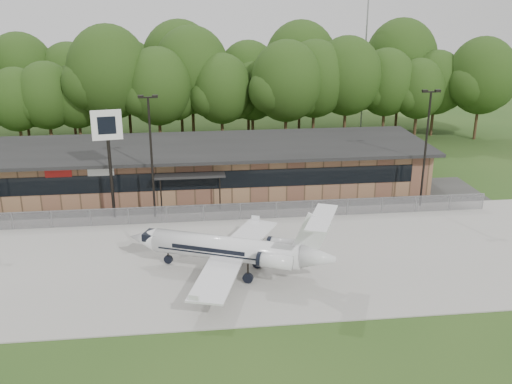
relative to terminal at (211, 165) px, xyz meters
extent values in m
plane|color=#274719|center=(0.00, -23.94, -2.18)|extent=(160.00, 160.00, 0.00)
cube|color=#9E9B93|center=(0.00, -15.94, -2.14)|extent=(64.00, 18.00, 0.08)
cube|color=#383835|center=(0.00, -4.44, -2.15)|extent=(50.00, 9.00, 0.06)
cube|color=#926C49|center=(0.00, 0.06, -0.18)|extent=(40.00, 10.00, 4.00)
cube|color=black|center=(0.00, -4.96, 0.12)|extent=(36.00, 0.08, 1.60)
cube|color=black|center=(0.00, -0.44, 1.97)|extent=(41.00, 11.50, 0.30)
cube|color=black|center=(-2.00, -5.54, 0.82)|extent=(6.00, 1.60, 0.20)
cube|color=#AB1715|center=(-13.00, -4.99, 1.22)|extent=(2.20, 0.06, 0.70)
cube|color=silver|center=(-9.50, -4.99, 1.22)|extent=(2.20, 0.06, 0.70)
cube|color=gray|center=(0.00, -8.94, -1.43)|extent=(46.00, 0.03, 1.50)
cube|color=gray|center=(0.00, -8.94, -0.68)|extent=(46.00, 0.04, 0.04)
cylinder|color=gray|center=(22.00, 24.06, 10.32)|extent=(0.20, 0.20, 25.00)
cylinder|color=black|center=(-5.00, -7.44, 2.82)|extent=(0.18, 0.18, 10.00)
cube|color=black|center=(-5.00, -7.44, 7.87)|extent=(1.20, 0.12, 0.12)
cube|color=black|center=(-5.55, -7.44, 7.94)|extent=(0.45, 0.30, 0.22)
cube|color=black|center=(-4.45, -7.44, 7.94)|extent=(0.45, 0.30, 0.22)
cylinder|color=black|center=(18.00, -7.44, 2.82)|extent=(0.18, 0.18, 10.00)
cube|color=black|center=(18.00, -7.44, 7.87)|extent=(1.20, 0.12, 0.12)
cube|color=black|center=(17.45, -7.44, 7.94)|extent=(0.45, 0.30, 0.22)
cube|color=black|center=(18.55, -7.44, 7.94)|extent=(0.45, 0.30, 0.22)
cylinder|color=white|center=(0.26, -18.13, -0.46)|extent=(9.92, 5.37, 1.61)
cone|color=white|center=(-5.32, -15.80, -0.46)|extent=(2.48, 2.26, 1.61)
cone|color=white|center=(5.93, -20.50, -0.31)|extent=(2.67, 2.34, 1.61)
cube|color=white|center=(-0.56, -21.40, -0.92)|extent=(4.38, 6.43, 0.12)
cube|color=white|center=(2.01, -15.26, -0.92)|extent=(4.38, 6.43, 0.12)
cylinder|color=white|center=(3.12, -20.69, -0.31)|extent=(2.39, 1.69, 0.91)
cylinder|color=white|center=(4.09, -18.37, -0.31)|extent=(2.39, 1.69, 0.91)
cube|color=white|center=(5.47, -20.31, 1.15)|extent=(2.34, 1.08, 3.03)
cube|color=white|center=(6.02, -20.54, 2.41)|extent=(2.99, 4.78, 0.10)
cube|color=black|center=(-4.67, -16.07, -0.18)|extent=(1.40, 1.50, 0.50)
cube|color=black|center=(1.93, -18.83, -1.82)|extent=(1.68, 2.54, 0.71)
cylinder|color=black|center=(-3.64, -16.50, -1.82)|extent=(0.79, 0.79, 0.22)
cylinder|color=black|center=(-8.36, -7.14, 2.14)|extent=(0.30, 0.30, 8.64)
cube|color=silver|center=(-8.36, -7.14, 5.70)|extent=(2.39, 0.62, 2.37)
cube|color=black|center=(-8.34, -7.28, 5.70)|extent=(1.39, 0.25, 1.40)
camera|label=1|loc=(-1.78, -52.37, 15.48)|focal=40.00mm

